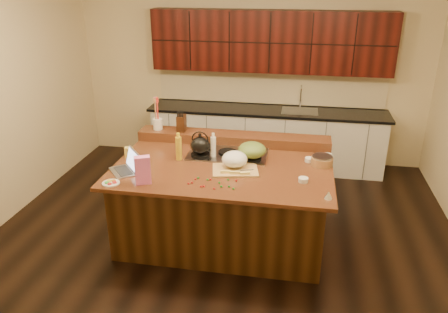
# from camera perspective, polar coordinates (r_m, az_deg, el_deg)

# --- Properties ---
(room) EXTENTS (5.52, 5.02, 2.72)m
(room) POSITION_cam_1_polar(r_m,az_deg,el_deg) (4.70, -0.11, 3.70)
(room) COLOR black
(room) RESTS_ON ground
(island) EXTENTS (2.40, 1.60, 0.92)m
(island) POSITION_cam_1_polar(r_m,az_deg,el_deg) (5.06, -0.10, -5.82)
(island) COLOR black
(island) RESTS_ON ground
(back_ledge) EXTENTS (2.40, 0.30, 0.12)m
(back_ledge) POSITION_cam_1_polar(r_m,az_deg,el_deg) (5.47, 1.21, 2.40)
(back_ledge) COLOR black
(back_ledge) RESTS_ON island
(cooktop) EXTENTS (0.92, 0.52, 0.05)m
(cooktop) POSITION_cam_1_polar(r_m,az_deg,el_deg) (5.12, 0.50, 0.40)
(cooktop) COLOR gray
(cooktop) RESTS_ON island
(back_counter) EXTENTS (3.70, 0.66, 2.40)m
(back_counter) POSITION_cam_1_polar(r_m,az_deg,el_deg) (6.88, 5.72, 6.62)
(back_counter) COLOR silver
(back_counter) RESTS_ON ground
(kettle) EXTENTS (0.28, 0.28, 0.20)m
(kettle) POSITION_cam_1_polar(r_m,az_deg,el_deg) (5.01, -3.13, 1.45)
(kettle) COLOR black
(kettle) RESTS_ON cooktop
(green_bowl) EXTENTS (0.32, 0.32, 0.18)m
(green_bowl) POSITION_cam_1_polar(r_m,az_deg,el_deg) (4.92, 3.69, 0.86)
(green_bowl) COLOR #536D2B
(green_bowl) RESTS_ON cooktop
(laptop) EXTENTS (0.41, 0.42, 0.23)m
(laptop) POSITION_cam_1_polar(r_m,az_deg,el_deg) (4.79, -12.50, -1.20)
(laptop) COLOR #B7B7BC
(laptop) RESTS_ON island
(oil_bottle) EXTENTS (0.09, 0.09, 0.27)m
(oil_bottle) POSITION_cam_1_polar(r_m,az_deg,el_deg) (4.98, -5.94, 1.06)
(oil_bottle) COLOR gold
(oil_bottle) RESTS_ON island
(vinegar_bottle) EXTENTS (0.08, 0.08, 0.25)m
(vinegar_bottle) POSITION_cam_1_polar(r_m,az_deg,el_deg) (5.01, -1.41, 1.20)
(vinegar_bottle) COLOR silver
(vinegar_bottle) RESTS_ON island
(wooden_tray) EXTENTS (0.54, 0.44, 0.20)m
(wooden_tray) POSITION_cam_1_polar(r_m,az_deg,el_deg) (4.72, 1.42, -0.67)
(wooden_tray) COLOR tan
(wooden_tray) RESTS_ON island
(ramekin_a) EXTENTS (0.12, 0.12, 0.04)m
(ramekin_a) POSITION_cam_1_polar(r_m,az_deg,el_deg) (4.53, 10.32, -3.01)
(ramekin_a) COLOR white
(ramekin_a) RESTS_ON island
(ramekin_b) EXTENTS (0.11, 0.11, 0.04)m
(ramekin_b) POSITION_cam_1_polar(r_m,az_deg,el_deg) (5.03, 11.07, -0.41)
(ramekin_b) COLOR white
(ramekin_b) RESTS_ON island
(ramekin_c) EXTENTS (0.13, 0.13, 0.04)m
(ramekin_c) POSITION_cam_1_polar(r_m,az_deg,el_deg) (5.18, 13.36, 0.10)
(ramekin_c) COLOR white
(ramekin_c) RESTS_ON island
(strainer_bowl) EXTENTS (0.30, 0.30, 0.09)m
(strainer_bowl) POSITION_cam_1_polar(r_m,az_deg,el_deg) (4.96, 12.68, -0.61)
(strainer_bowl) COLOR #996B3F
(strainer_bowl) RESTS_ON island
(kitchen_timer) EXTENTS (0.09, 0.09, 0.07)m
(kitchen_timer) POSITION_cam_1_polar(r_m,az_deg,el_deg) (4.25, 13.49, -4.91)
(kitchen_timer) COLOR silver
(kitchen_timer) RESTS_ON island
(pink_bag) EXTENTS (0.18, 0.14, 0.29)m
(pink_bag) POSITION_cam_1_polar(r_m,az_deg,el_deg) (4.45, -10.57, -1.76)
(pink_bag) COLOR pink
(pink_bag) RESTS_ON island
(candy_plate) EXTENTS (0.23, 0.23, 0.01)m
(candy_plate) POSITION_cam_1_polar(r_m,az_deg,el_deg) (4.57, -14.55, -3.38)
(candy_plate) COLOR white
(candy_plate) RESTS_ON island
(package_box) EXTENTS (0.10, 0.07, 0.12)m
(package_box) POSITION_cam_1_polar(r_m,az_deg,el_deg) (5.14, -12.29, 0.51)
(package_box) COLOR #F0D554
(package_box) RESTS_ON island
(utensil_crock) EXTENTS (0.13, 0.13, 0.14)m
(utensil_crock) POSITION_cam_1_polar(r_m,az_deg,el_deg) (5.66, -8.65, 4.22)
(utensil_crock) COLOR white
(utensil_crock) RESTS_ON back_ledge
(knife_block) EXTENTS (0.11, 0.17, 0.20)m
(knife_block) POSITION_cam_1_polar(r_m,az_deg,el_deg) (5.56, -5.57, 4.36)
(knife_block) COLOR black
(knife_block) RESTS_ON back_ledge
(gumdrop_0) EXTENTS (0.02, 0.02, 0.02)m
(gumdrop_0) POSITION_cam_1_polar(r_m,az_deg,el_deg) (4.36, -2.63, -3.90)
(gumdrop_0) COLOR red
(gumdrop_0) RESTS_ON island
(gumdrop_1) EXTENTS (0.02, 0.02, 0.02)m
(gumdrop_1) POSITION_cam_1_polar(r_m,az_deg,el_deg) (4.35, -0.35, -3.93)
(gumdrop_1) COLOR #198C26
(gumdrop_1) RESTS_ON island
(gumdrop_2) EXTENTS (0.02, 0.02, 0.02)m
(gumdrop_2) POSITION_cam_1_polar(r_m,az_deg,el_deg) (4.36, -3.00, -3.93)
(gumdrop_2) COLOR red
(gumdrop_2) RESTS_ON island
(gumdrop_3) EXTENTS (0.02, 0.02, 0.02)m
(gumdrop_3) POSITION_cam_1_polar(r_m,az_deg,el_deg) (4.50, -2.17, -3.04)
(gumdrop_3) COLOR #198C26
(gumdrop_3) RESTS_ON island
(gumdrop_4) EXTENTS (0.02, 0.02, 0.02)m
(gumdrop_4) POSITION_cam_1_polar(r_m,az_deg,el_deg) (4.52, -3.76, -2.95)
(gumdrop_4) COLOR red
(gumdrop_4) RESTS_ON island
(gumdrop_5) EXTENTS (0.02, 0.02, 0.02)m
(gumdrop_5) POSITION_cam_1_polar(r_m,az_deg,el_deg) (4.54, -3.39, -2.79)
(gumdrop_5) COLOR #198C26
(gumdrop_5) RESTS_ON island
(gumdrop_6) EXTENTS (0.02, 0.02, 0.02)m
(gumdrop_6) POSITION_cam_1_polar(r_m,az_deg,el_deg) (4.50, -1.75, -3.01)
(gumdrop_6) COLOR red
(gumdrop_6) RESTS_ON island
(gumdrop_7) EXTENTS (0.02, 0.02, 0.02)m
(gumdrop_7) POSITION_cam_1_polar(r_m,az_deg,el_deg) (4.49, 0.52, -3.04)
(gumdrop_7) COLOR #198C26
(gumdrop_7) RESTS_ON island
(gumdrop_8) EXTENTS (0.02, 0.02, 0.02)m
(gumdrop_8) POSITION_cam_1_polar(r_m,az_deg,el_deg) (4.44, -4.20, -3.42)
(gumdrop_8) COLOR red
(gumdrop_8) RESTS_ON island
(gumdrop_9) EXTENTS (0.02, 0.02, 0.02)m
(gumdrop_9) POSITION_cam_1_polar(r_m,az_deg,el_deg) (4.35, 0.66, -3.93)
(gumdrop_9) COLOR #198C26
(gumdrop_9) RESTS_ON island
(gumdrop_10) EXTENTS (0.02, 0.02, 0.02)m
(gumdrop_10) POSITION_cam_1_polar(r_m,az_deg,el_deg) (4.31, -1.29, -4.21)
(gumdrop_10) COLOR red
(gumdrop_10) RESTS_ON island
(gumdrop_11) EXTENTS (0.02, 0.02, 0.02)m
(gumdrop_11) POSITION_cam_1_polar(r_m,az_deg,el_deg) (4.31, 1.24, -4.22)
(gumdrop_11) COLOR #198C26
(gumdrop_11) RESTS_ON island
(gumdrop_12) EXTENTS (0.02, 0.02, 0.02)m
(gumdrop_12) POSITION_cam_1_polar(r_m,az_deg,el_deg) (4.43, -4.67, -3.54)
(gumdrop_12) COLOR red
(gumdrop_12) RESTS_ON island
(gumdrop_13) EXTENTS (0.02, 0.02, 0.02)m
(gumdrop_13) POSITION_cam_1_polar(r_m,az_deg,el_deg) (4.43, -0.62, -3.45)
(gumdrop_13) COLOR #198C26
(gumdrop_13) RESTS_ON island
(gumdrop_14) EXTENTS (0.02, 0.02, 0.02)m
(gumdrop_14) POSITION_cam_1_polar(r_m,az_deg,el_deg) (4.47, 1.62, -3.17)
(gumdrop_14) COLOR red
(gumdrop_14) RESTS_ON island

